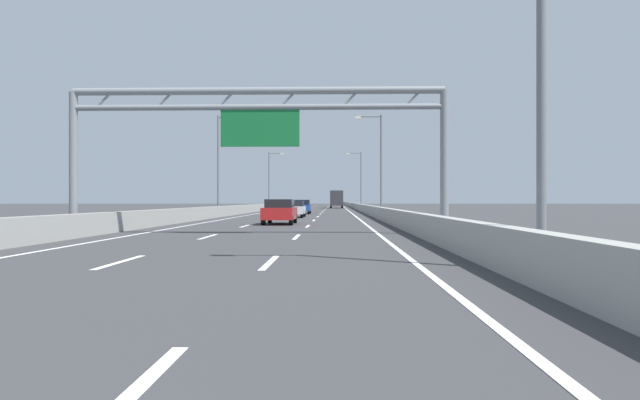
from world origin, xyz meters
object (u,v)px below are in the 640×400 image
Objects in this scene: streetlamp_right_mid at (379,159)px; red_car at (280,211)px; streetlamp_left_far at (270,177)px; black_car at (303,203)px; box_truck at (337,199)px; streetlamp_right_near at (530,15)px; blue_car at (302,207)px; sign_gantry at (258,122)px; streetlamp_right_far at (360,177)px; white_car at (294,209)px; streetlamp_left_mid at (221,159)px.

red_car is (-7.53, -17.59, -4.60)m from streetlamp_right_mid.
streetlamp_left_far reaches higher than black_car.
streetlamp_left_far is 1.25× the size of box_truck.
red_car is 68.23m from box_truck.
streetlamp_right_near reaches higher than box_truck.
streetlamp_left_far reaches higher than blue_car.
streetlamp_left_far is (-7.48, 67.61, 0.55)m from sign_gantry.
white_car is (-7.62, -44.00, -4.66)m from streetlamp_right_far.
streetlamp_right_mid is 1.25× the size of box_truck.
white_car is 72.44m from black_car.
box_truck is (3.71, 68.12, 0.94)m from red_car.
red_car is at bearing -82.64° from streetlamp_left_far.
sign_gantry is at bearing -89.56° from red_car.
black_car is (-11.22, 68.05, -4.61)m from streetlamp_right_mid.
streetlamp_right_mid is at bearing 66.83° from red_car.
blue_car is at bearing 90.38° from red_car.
box_truck reaches higher than blue_car.
streetlamp_left_far is at bearing -97.46° from black_car.
blue_car is (7.24, 7.95, -4.63)m from streetlamp_left_mid.
black_car is (3.71, 68.05, -4.61)m from streetlamp_left_mid.
blue_car is at bearing 47.68° from streetlamp_left_mid.
white_car is at bearing 90.42° from sign_gantry.
red_car is at bearing -89.60° from white_car.
streetlamp_right_far is (0.00, 79.40, 0.00)m from streetlamp_right_near.
sign_gantry is at bearing -89.61° from blue_car.
streetlamp_right_near is 2.03× the size of white_car.
streetlamp_right_near and streetlamp_left_mid have the same top height.
streetlamp_right_near reaches higher than black_car.
red_car is at bearing -113.17° from streetlamp_right_mid.
white_car is 54.97m from box_truck.
streetlamp_right_near is 23.81m from red_car.
streetlamp_left_mid is 51.87m from box_truck.
black_car reaches higher than white_car.
black_car is at bearing 99.36° from streetlamp_right_mid.
streetlamp_left_mid is (-7.48, 27.91, 0.55)m from sign_gantry.
box_truck is (3.63, 78.44, -3.11)m from sign_gantry.
sign_gantry reaches higher than black_car.
black_car is at bearing 86.88° from streetlamp_left_mid.
white_car is (-7.62, 35.40, -4.66)m from streetlamp_right_near.
red_car is (-0.08, 10.32, -4.05)m from sign_gantry.
black_car is 0.57× the size of box_truck.
streetlamp_right_mid is 1.00× the size of streetlamp_left_far.
streetlamp_right_mid reaches higher than black_car.
blue_car is at bearing -95.20° from box_truck.
streetlamp_left_far is 2.03× the size of white_car.
streetlamp_left_mid is at bearing -132.32° from blue_car.
streetlamp_right_mid is 2.03× the size of white_car.
blue_car reaches higher than white_car.
red_car is at bearing -97.49° from streetlamp_right_far.
streetlamp_left_mid is 42.42m from streetlamp_right_far.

